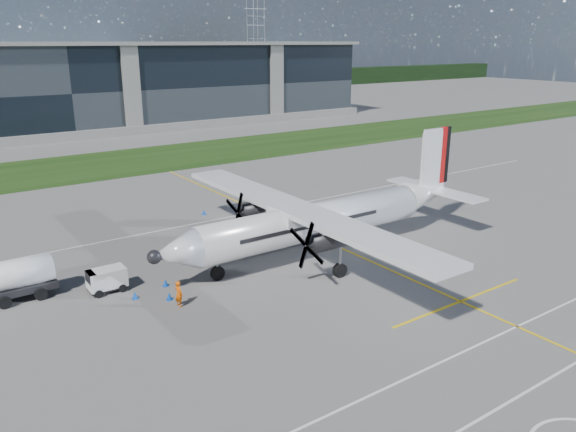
% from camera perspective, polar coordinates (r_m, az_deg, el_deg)
% --- Properties ---
extents(ground, '(400.00, 400.00, 0.00)m').
position_cam_1_polar(ground, '(72.23, -14.40, 4.23)').
color(ground, '#565452').
rests_on(ground, ground).
extents(grass_strip, '(400.00, 18.00, 0.04)m').
position_cam_1_polar(grass_strip, '(79.61, -16.49, 5.26)').
color(grass_strip, black).
rests_on(grass_strip, ground).
extents(terminal_building, '(120.00, 20.00, 15.00)m').
position_cam_1_polar(terminal_building, '(109.21, -22.46, 11.76)').
color(terminal_building, black).
rests_on(terminal_building, ground).
extents(tree_line, '(400.00, 6.00, 6.00)m').
position_cam_1_polar(tree_line, '(168.39, -27.10, 11.18)').
color(tree_line, black).
rests_on(tree_line, ground).
extents(pylon_east, '(9.00, 4.60, 30.00)m').
position_cam_1_polar(pylon_east, '(207.35, -3.29, 17.13)').
color(pylon_east, gray).
rests_on(pylon_east, ground).
extents(yellow_taxiway_centerline, '(0.20, 70.00, 0.01)m').
position_cam_1_polar(yellow_taxiway_centerline, '(48.01, 2.09, -1.78)').
color(yellow_taxiway_centerline, yellow).
rests_on(yellow_taxiway_centerline, ground).
extents(white_lane_line, '(90.00, 0.15, 0.01)m').
position_cam_1_polar(white_lane_line, '(31.48, 25.36, -14.48)').
color(white_lane_line, white).
rests_on(white_lane_line, ground).
extents(turboprop_aircraft, '(27.83, 28.86, 8.66)m').
position_cam_1_polar(turboprop_aircraft, '(42.56, 3.71, 1.78)').
color(turboprop_aircraft, white).
rests_on(turboprop_aircraft, ground).
extents(baggage_tug, '(2.57, 1.54, 1.54)m').
position_cam_1_polar(baggage_tug, '(38.80, -17.93, -6.22)').
color(baggage_tug, white).
rests_on(baggage_tug, ground).
extents(ground_crew_person, '(0.74, 0.90, 1.93)m').
position_cam_1_polar(ground_crew_person, '(35.50, -11.05, -7.57)').
color(ground_crew_person, '#F25907').
rests_on(ground_crew_person, ground).
extents(safety_cone_fwd, '(0.36, 0.36, 0.50)m').
position_cam_1_polar(safety_cone_fwd, '(37.41, -15.29, -7.75)').
color(safety_cone_fwd, '#0A47B8').
rests_on(safety_cone_fwd, ground).
extents(safety_cone_stbdwing, '(0.36, 0.36, 0.50)m').
position_cam_1_polar(safety_cone_stbdwing, '(53.72, -8.54, 0.41)').
color(safety_cone_stbdwing, '#0A47B8').
rests_on(safety_cone_stbdwing, ground).
extents(safety_cone_nose_port, '(0.36, 0.36, 0.50)m').
position_cam_1_polar(safety_cone_nose_port, '(36.75, -11.97, -7.97)').
color(safety_cone_nose_port, '#0A47B8').
rests_on(safety_cone_nose_port, ground).
extents(safety_cone_nose_stbd, '(0.36, 0.36, 0.50)m').
position_cam_1_polar(safety_cone_nose_stbd, '(38.75, -12.34, -6.62)').
color(safety_cone_nose_stbd, '#0A47B8').
rests_on(safety_cone_nose_stbd, ground).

